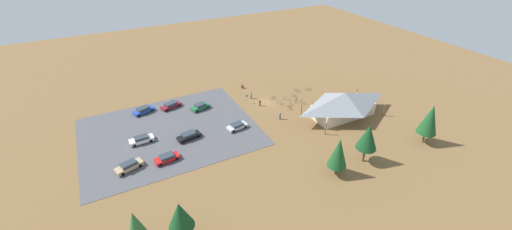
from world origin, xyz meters
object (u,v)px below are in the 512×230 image
Objects in this scene: lot_sign at (247,98)px; pine_midwest at (180,215)px; car_green_end_stall at (200,106)px; visitor_at_bikes at (251,95)px; pine_mideast at (368,137)px; bicycle_white_mid_cluster at (280,103)px; trash_bin at (242,86)px; bicycle_green_lone_east at (309,89)px; car_red_second_row at (167,158)px; car_blue_mid_lot at (144,110)px; bicycle_orange_yard_right at (303,102)px; bicycle_white_near_porch at (287,99)px; pine_center at (430,119)px; bicycle_black_yard_front at (289,107)px; car_maroon_far_end at (171,105)px; pine_west at (338,153)px; car_black_back_corner at (189,136)px; bicycle_blue_edge_north at (297,91)px; bicycle_silver_by_bin at (291,104)px; bicycle_purple_front_row at (294,96)px; visitor_near_lot at (260,103)px; car_tan_front_row at (129,166)px; pine_far_west at (135,224)px; bicycle_teal_trailside at (296,100)px; bicycle_red_yard_left at (273,98)px; visitor_crossing_yard at (280,116)px; car_silver_inner_stall at (237,126)px; bike_pavilion at (344,103)px; car_white_by_curb at (141,139)px; bicycle_yellow_back_row at (328,95)px.

pine_midwest reaches higher than lot_sign.
car_green_end_stall is 2.46× the size of visitor_at_bikes.
pine_mideast is 25.90m from bicycle_white_mid_cluster.
trash_bin is 0.49× the size of visitor_at_bikes.
lot_sign is at bearing -4.60° from bicycle_green_lone_east.
pine_midwest is 5.55× the size of bicycle_green_lone_east.
car_blue_mid_lot is (0.48, -19.56, 0.04)m from car_red_second_row.
bicycle_orange_yard_right is 1.34× the size of bicycle_green_lone_east.
pine_center is at bearing 118.16° from bicycle_white_near_porch.
bicycle_orange_yard_right is at bearing -170.69° from bicycle_black_yard_front.
pine_west is at bearing 118.27° from car_maroon_far_end.
pine_midwest is 24.48m from car_black_back_corner.
bicycle_blue_edge_north is 8.03m from bicycle_white_mid_cluster.
bicycle_silver_by_bin is (0.49, -23.46, -4.97)m from pine_mideast.
car_black_back_corner is at bearing -48.39° from pine_west.
bicycle_purple_front_row is 9.65m from visitor_near_lot.
car_tan_front_row reaches higher than bicycle_orange_yard_right.
pine_center is at bearing 124.41° from visitor_at_bikes.
bicycle_silver_by_bin is at bearing 157.42° from car_green_end_stall.
bicycle_teal_trailside is (-40.92, -24.03, -3.70)m from pine_far_west.
trash_bin reaches higher than bicycle_blue_edge_north.
pine_west is 0.95× the size of pine_mideast.
bicycle_red_yard_left is (-4.20, -28.65, -4.21)m from pine_west.
visitor_crossing_yard is (3.47, 5.93, 0.54)m from bicycle_white_mid_cluster.
bicycle_red_yard_left is at bearing -142.90° from pine_far_west.
car_maroon_far_end is (33.96, -7.36, 0.37)m from bicycle_green_lone_east.
lot_sign reaches higher than car_silver_inner_stall.
bicycle_orange_yard_right is 7.42m from bicycle_green_lone_east.
car_tan_front_row reaches higher than bicycle_green_lone_east.
bicycle_blue_edge_north is (9.86, -29.76, -4.94)m from pine_center.
car_black_back_corner is 0.97× the size of car_maroon_far_end.
car_white_by_curb is (41.96, -10.08, -2.52)m from bike_pavilion.
car_white_by_curb is at bearing -1.62° from bicycle_yellow_back_row.
car_silver_inner_stall is 2.46× the size of visitor_at_bikes.
pine_mideast reaches higher than pine_midwest.
car_blue_mid_lot is at bearing -11.40° from visitor_at_bikes.
car_blue_mid_lot reaches higher than bicycle_yellow_back_row.
visitor_crossing_yard reaches higher than bicycle_orange_yard_right.
bicycle_green_lone_east is 28.34m from car_green_end_stall.
pine_midwest is 26.28m from car_white_by_curb.
car_silver_inner_stall is at bearing -172.11° from car_tan_front_row.
bicycle_blue_edge_north is at bearing 143.58° from trash_bin.
car_tan_front_row reaches higher than car_maroon_far_end.
pine_center is at bearing 135.24° from visitor_crossing_yard.
pine_far_west is at bearing -1.63° from pine_center.
pine_far_west is 3.67× the size of bicycle_purple_front_row.
car_black_back_corner reaches higher than bicycle_teal_trailside.
car_white_by_curb is 29.19m from visitor_crossing_yard.
trash_bin is 19.33m from car_silver_inner_stall.
bicycle_silver_by_bin is at bearing -149.33° from pine_far_west.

